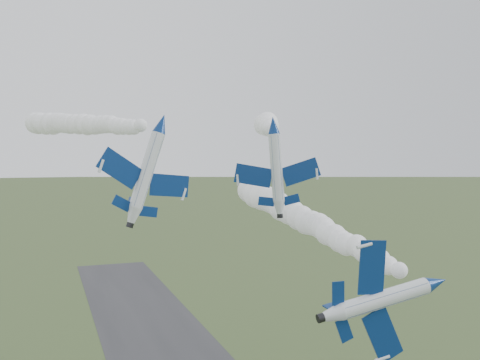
% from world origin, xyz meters
% --- Properties ---
extents(jet_lead, '(4.11, 13.94, 11.33)m').
position_xyz_m(jet_lead, '(12.18, -0.38, 28.28)').
color(jet_lead, white).
extents(smoke_trail_jet_lead, '(8.00, 61.88, 5.29)m').
position_xyz_m(smoke_trail_jet_lead, '(14.76, 33.94, 30.72)').
color(smoke_trail_jet_lead, white).
extents(jet_pair_left, '(11.65, 14.41, 4.76)m').
position_xyz_m(jet_pair_left, '(-9.30, 23.53, 44.39)').
color(jet_pair_left, white).
extents(smoke_trail_jet_pair_left, '(19.84, 66.87, 4.65)m').
position_xyz_m(smoke_trail_jet_pair_left, '(-17.77, 60.46, 46.13)').
color(smoke_trail_jet_pair_left, white).
extents(jet_pair_right, '(11.51, 13.32, 3.42)m').
position_xyz_m(jet_pair_right, '(5.94, 24.34, 44.56)').
color(jet_pair_right, white).
extents(smoke_trail_jet_pair_right, '(25.24, 58.91, 5.37)m').
position_xyz_m(smoke_trail_jet_pair_right, '(18.46, 55.65, 46.39)').
color(smoke_trail_jet_pair_right, white).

